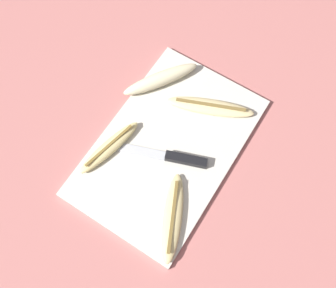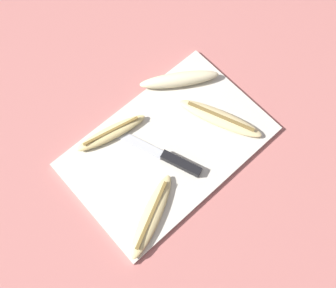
# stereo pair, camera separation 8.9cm
# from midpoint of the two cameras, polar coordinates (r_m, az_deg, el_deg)

# --- Properties ---
(ground_plane) EXTENTS (4.00, 4.00, 0.00)m
(ground_plane) POSITION_cam_midpoint_polar(r_m,az_deg,el_deg) (0.91, -2.78, -0.86)
(ground_plane) COLOR #B76B66
(cutting_board) EXTENTS (0.46, 0.29, 0.01)m
(cutting_board) POSITION_cam_midpoint_polar(r_m,az_deg,el_deg) (0.91, -2.79, -0.73)
(cutting_board) COLOR beige
(cutting_board) RESTS_ON ground_plane
(knife) EXTENTS (0.10, 0.22, 0.02)m
(knife) POSITION_cam_midpoint_polar(r_m,az_deg,el_deg) (0.88, -1.67, -2.38)
(knife) COLOR black
(knife) RESTS_ON cutting_board
(banana_mellow_near) EXTENTS (0.12, 0.21, 0.02)m
(banana_mellow_near) POSITION_cam_midpoint_polar(r_m,az_deg,el_deg) (0.93, 3.48, 5.08)
(banana_mellow_near) COLOR beige
(banana_mellow_near) RESTS_ON cutting_board
(banana_golden_short) EXTENTS (0.18, 0.07, 0.02)m
(banana_golden_short) POSITION_cam_midpoint_polar(r_m,az_deg,el_deg) (0.91, -11.29, -0.80)
(banana_golden_short) COLOR #EDD689
(banana_golden_short) RESTS_ON cutting_board
(banana_pale_long) EXTENTS (0.18, 0.14, 0.03)m
(banana_pale_long) POSITION_cam_midpoint_polar(r_m,az_deg,el_deg) (0.96, -3.74, 9.08)
(banana_pale_long) COLOR beige
(banana_pale_long) RESTS_ON cutting_board
(banana_spotted_left) EXTENTS (0.19, 0.12, 0.02)m
(banana_spotted_left) POSITION_cam_midpoint_polar(r_m,az_deg,el_deg) (0.85, -2.35, -10.96)
(banana_spotted_left) COLOR #DBC684
(banana_spotted_left) RESTS_ON cutting_board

